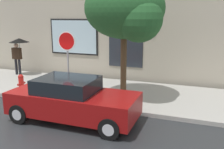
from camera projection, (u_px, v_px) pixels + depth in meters
The scene contains 8 objects.
ground_plane at pixel (40, 114), 8.96m from camera, with size 60.00×60.00×0.00m, color #282B2D.
sidewalk at pixel (79, 89), 11.68m from camera, with size 20.00×4.00×0.15m, color #A3A099.
building_facade at pixel (99, 14), 13.17m from camera, with size 20.00×0.67×7.00m.
parked_car at pixel (72, 100), 8.21m from camera, with size 4.22×1.81×1.45m.
fire_hydrant at pixel (21, 83), 10.91m from camera, with size 0.30×0.44×0.78m.
pedestrian_with_umbrella at pixel (18, 45), 13.74m from camera, with size 1.08×1.08×2.04m.
street_tree at pixel (127, 11), 9.39m from camera, with size 3.09×2.63×4.68m.
stop_sign at pixel (67, 51), 9.87m from camera, with size 0.76×0.10×2.66m.
Camera 1 is at (5.30, -6.99, 3.43)m, focal length 40.34 mm.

